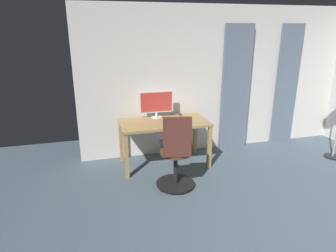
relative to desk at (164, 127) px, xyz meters
name	(u,v)px	position (x,y,z in m)	size (l,w,h in m)	color
back_room_partition	(219,80)	(-1.17, -0.52, 0.63)	(5.05, 0.10, 2.57)	silver
curtain_left_panel	(286,86)	(-2.53, -0.41, 0.47)	(0.45, 0.06, 2.27)	slate
curtain_right_panel	(236,89)	(-1.46, -0.41, 0.47)	(0.55, 0.06, 2.27)	slate
desk	(164,127)	(0.00, 0.00, 0.00)	(1.42, 0.73, 0.75)	#AB8751
office_chair	(176,156)	(0.04, 0.83, -0.15)	(0.56, 0.56, 1.11)	black
computer_monitor	(156,103)	(0.07, -0.25, 0.35)	(0.58, 0.18, 0.45)	white
computer_keyboard	(178,120)	(-0.24, 0.00, 0.11)	(0.37, 0.14, 0.02)	white
computer_mouse	(180,114)	(-0.36, -0.29, 0.11)	(0.06, 0.10, 0.04)	#333338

